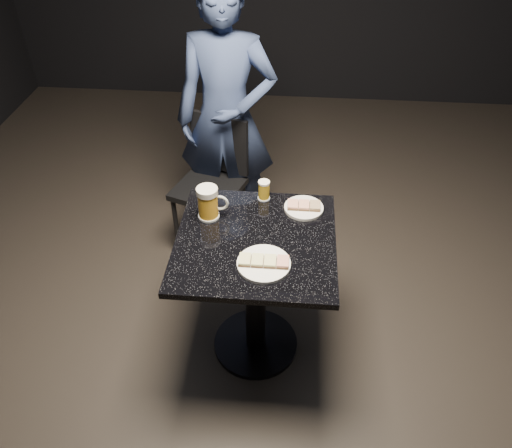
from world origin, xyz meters
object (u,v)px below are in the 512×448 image
at_px(patron, 226,119).
at_px(table, 256,278).
at_px(beer_mug, 209,203).
at_px(chair, 213,177).
at_px(beer_tumbler, 264,190).
at_px(plate_small, 304,208).
at_px(plate_large, 264,264).

bearing_deg(patron, table, -72.19).
relative_size(beer_mug, chair, 0.19).
xyz_separation_m(patron, chair, (-0.08, -0.15, -0.31)).
bearing_deg(beer_tumbler, patron, 111.70).
bearing_deg(table, patron, 104.64).
bearing_deg(plate_small, beer_tumbler, 160.39).
bearing_deg(plate_large, beer_tumbler, 94.16).
xyz_separation_m(plate_large, chair, (-0.38, 0.98, -0.26)).
height_order(table, beer_tumbler, beer_tumbler).
relative_size(plate_small, patron, 0.11).
distance_m(table, chair, 0.89).
relative_size(patron, beer_tumbler, 16.48).
bearing_deg(plate_large, patron, 104.94).
bearing_deg(beer_tumbler, table, -92.68).
bearing_deg(beer_tumbler, chair, 123.31).
bearing_deg(chair, table, -68.15).
xyz_separation_m(table, beer_mug, (-0.23, 0.14, 0.32)).
bearing_deg(plate_small, beer_mug, -168.06).
bearing_deg(chair, plate_large, -68.93).
bearing_deg(plate_large, chair, 111.07).
xyz_separation_m(table, chair, (-0.33, 0.82, -0.01)).
xyz_separation_m(plate_large, table, (-0.05, 0.16, -0.25)).
xyz_separation_m(patron, beer_mug, (0.03, -0.84, 0.02)).
distance_m(beer_mug, beer_tumbler, 0.29).
height_order(table, chair, chair).
bearing_deg(chair, plate_small, -47.82).
bearing_deg(beer_mug, beer_tumbler, 33.77).
xyz_separation_m(plate_small, beer_mug, (-0.43, -0.09, 0.07)).
relative_size(beer_mug, beer_tumbler, 1.61).
xyz_separation_m(plate_small, beer_tumbler, (-0.19, 0.07, 0.04)).
distance_m(plate_large, chair, 1.08).
distance_m(plate_large, patron, 1.17).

